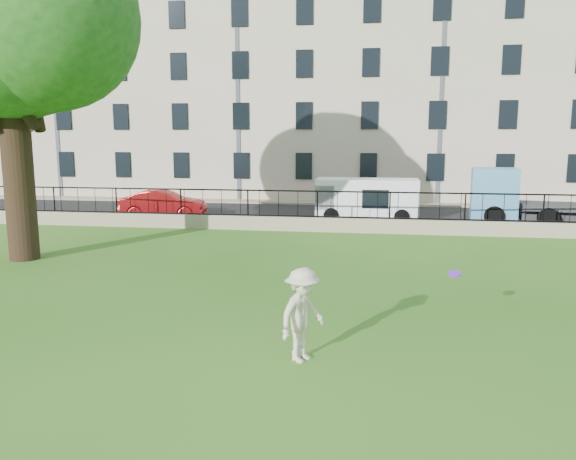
% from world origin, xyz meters
% --- Properties ---
extents(ground, '(120.00, 120.00, 0.00)m').
position_xyz_m(ground, '(0.00, 0.00, 0.00)').
color(ground, '#285E16').
rests_on(ground, ground).
extents(retaining_wall, '(50.00, 0.40, 0.60)m').
position_xyz_m(retaining_wall, '(0.00, 12.00, 0.30)').
color(retaining_wall, gray).
rests_on(retaining_wall, ground).
extents(iron_railing, '(50.00, 0.05, 1.13)m').
position_xyz_m(iron_railing, '(0.00, 12.00, 1.15)').
color(iron_railing, black).
rests_on(iron_railing, retaining_wall).
extents(street, '(60.00, 9.00, 0.01)m').
position_xyz_m(street, '(0.00, 16.70, 0.01)').
color(street, black).
rests_on(street, ground).
extents(sidewalk, '(60.00, 1.40, 0.12)m').
position_xyz_m(sidewalk, '(0.00, 21.90, 0.06)').
color(sidewalk, gray).
rests_on(sidewalk, ground).
extents(building_row, '(56.40, 10.40, 13.80)m').
position_xyz_m(building_row, '(0.00, 27.57, 6.92)').
color(building_row, beige).
rests_on(building_row, ground).
extents(tree, '(8.98, 7.28, 11.67)m').
position_xyz_m(tree, '(-9.03, 5.13, 7.94)').
color(tree, black).
rests_on(tree, ground).
extents(man, '(1.11, 1.26, 1.69)m').
position_xyz_m(man, '(1.19, -1.89, 0.85)').
color(man, beige).
rests_on(man, ground).
extents(frisbee, '(0.31, 0.31, 0.12)m').
position_xyz_m(frisbee, '(4.00, -0.13, 1.27)').
color(frisbee, '#6724CD').
extents(red_sedan, '(4.30, 1.99, 1.37)m').
position_xyz_m(red_sedan, '(-7.90, 14.75, 0.68)').
color(red_sedan, '#A71418').
rests_on(red_sedan, street).
extents(white_van, '(4.75, 1.86, 2.00)m').
position_xyz_m(white_van, '(2.00, 15.40, 1.00)').
color(white_van, white).
rests_on(white_van, street).
extents(blue_truck, '(6.25, 2.87, 2.53)m').
position_xyz_m(blue_truck, '(9.81, 15.40, 1.26)').
color(blue_truck, '#5698CB').
rests_on(blue_truck, street).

